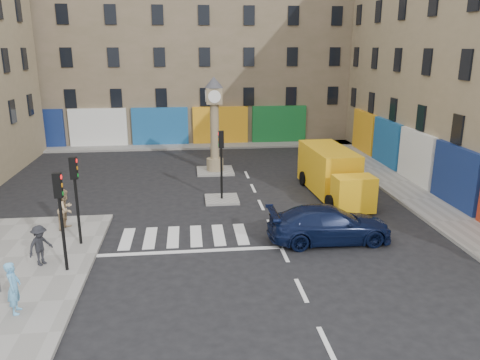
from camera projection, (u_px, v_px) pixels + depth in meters
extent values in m
plane|color=black|center=(289.00, 264.00, 17.98)|extent=(120.00, 120.00, 0.00)
cube|color=gray|center=(395.00, 183.00, 28.44)|extent=(2.60, 30.00, 0.15)
cube|color=gray|center=(185.00, 146.00, 38.73)|extent=(32.00, 2.40, 0.15)
cube|color=gray|center=(222.00, 199.00, 25.39)|extent=(1.80, 1.80, 0.12)
cube|color=gray|center=(215.00, 171.00, 31.12)|extent=(2.40, 2.40, 0.12)
cube|color=#7C6853|center=(182.00, 41.00, 41.93)|extent=(32.00, 10.00, 17.00)
cylinder|color=black|center=(63.00, 234.00, 16.85)|extent=(0.12, 0.12, 2.80)
cube|color=black|center=(58.00, 185.00, 16.34)|extent=(0.28, 0.22, 0.90)
cylinder|color=black|center=(78.00, 212.00, 19.15)|extent=(0.12, 0.12, 2.80)
cube|color=black|center=(73.00, 168.00, 18.63)|extent=(0.28, 0.22, 0.90)
cylinder|color=black|center=(222.00, 173.00, 24.98)|extent=(0.12, 0.12, 2.80)
cube|color=black|center=(221.00, 139.00, 24.47)|extent=(0.28, 0.22, 0.90)
cylinder|color=#927F5F|center=(215.00, 164.00, 30.99)|extent=(1.10, 1.10, 0.80)
cylinder|color=#927F5F|center=(215.00, 131.00, 30.38)|extent=(0.56, 0.56, 3.60)
cube|color=#927F5F|center=(214.00, 96.00, 29.74)|extent=(1.00, 1.00, 1.00)
cylinder|color=white|center=(214.00, 97.00, 29.24)|extent=(0.80, 0.06, 0.80)
cone|color=#333338|center=(214.00, 82.00, 29.50)|extent=(1.20, 1.20, 0.70)
imported|color=#0B1433|center=(329.00, 224.00, 19.94)|extent=(5.30, 2.19, 1.53)
cube|color=yellow|center=(328.00, 169.00, 26.78)|extent=(2.36, 5.15, 2.42)
cube|color=yellow|center=(353.00, 194.00, 23.28)|extent=(2.06, 1.36, 1.79)
cube|color=black|center=(354.00, 186.00, 23.11)|extent=(1.83, 1.04, 0.74)
cylinder|color=black|center=(330.00, 203.00, 23.67)|extent=(0.31, 0.85, 0.84)
cylinder|color=black|center=(369.00, 201.00, 24.00)|extent=(0.31, 0.85, 0.84)
cylinder|color=black|center=(303.00, 178.00, 28.06)|extent=(0.31, 0.85, 0.84)
cylinder|color=black|center=(337.00, 177.00, 28.39)|extent=(0.31, 0.85, 0.84)
imported|color=#61ABDF|center=(14.00, 288.00, 14.27)|extent=(0.47, 0.66, 1.69)
imported|color=tan|center=(66.00, 209.00, 20.89)|extent=(0.92, 1.06, 1.84)
imported|color=black|center=(40.00, 245.00, 17.44)|extent=(1.05, 1.16, 1.57)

